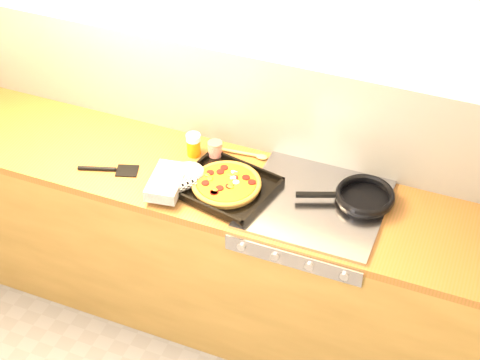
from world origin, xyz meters
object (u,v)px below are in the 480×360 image
at_px(frying_pan, 364,197).
at_px(tomato_can, 215,151).
at_px(juice_glass, 194,145).
at_px(pizza_on_tray, 211,183).

height_order(frying_pan, tomato_can, tomato_can).
bearing_deg(juice_glass, tomato_can, 2.78).
distance_m(pizza_on_tray, tomato_can, 0.23).
bearing_deg(tomato_can, pizza_on_tray, -71.72).
xyz_separation_m(frying_pan, juice_glass, (-0.84, 0.04, 0.02)).
xyz_separation_m(pizza_on_tray, tomato_can, (-0.07, 0.22, 0.01)).
distance_m(pizza_on_tray, juice_glass, 0.28).
relative_size(frying_pan, tomato_can, 4.62).
distance_m(frying_pan, juice_glass, 0.84).
height_order(pizza_on_tray, frying_pan, pizza_on_tray).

